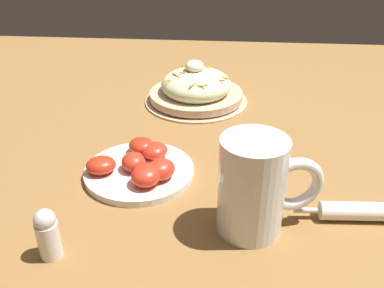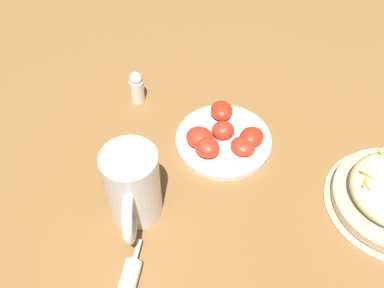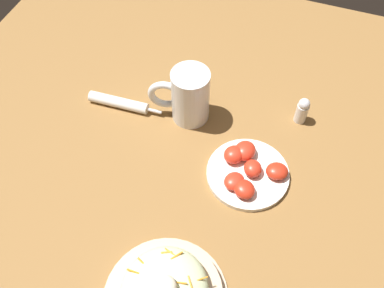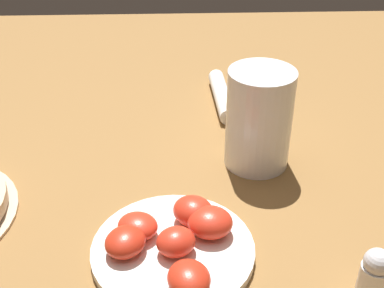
% 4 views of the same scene
% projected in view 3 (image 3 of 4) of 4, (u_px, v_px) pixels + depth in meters
% --- Properties ---
extents(ground_plane, '(1.43, 1.43, 0.00)m').
position_uv_depth(ground_plane, '(201.00, 191.00, 0.90)').
color(ground_plane, olive).
extents(beer_mug, '(0.09, 0.14, 0.14)m').
position_uv_depth(beer_mug, '(189.00, 98.00, 0.97)').
color(beer_mug, white).
rests_on(beer_mug, ground_plane).
extents(napkin_roll, '(0.03, 0.18, 0.03)m').
position_uv_depth(napkin_roll, '(119.00, 103.00, 1.02)').
color(napkin_roll, white).
rests_on(napkin_roll, ground_plane).
extents(tomato_plate, '(0.18, 0.18, 0.04)m').
position_uv_depth(tomato_plate, '(248.00, 171.00, 0.91)').
color(tomato_plate, white).
rests_on(tomato_plate, ground_plane).
extents(salt_shaker, '(0.03, 0.03, 0.07)m').
position_uv_depth(salt_shaker, '(302.00, 110.00, 0.98)').
color(salt_shaker, white).
rests_on(salt_shaker, ground_plane).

